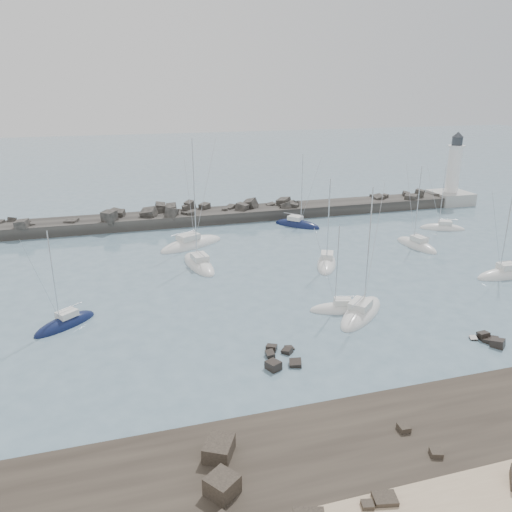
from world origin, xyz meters
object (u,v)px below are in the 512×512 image
Objects in this scene: sailboat_3 at (199,265)px; sailboat_6 at (327,264)px; sailboat_2 at (65,324)px; sailboat_9 at (503,276)px; sailboat_5 at (340,310)px; sailboat_8 at (297,225)px; sailboat_7 at (361,314)px; sailboat_10 at (416,246)px; sailboat_13 at (442,228)px; lighthouse at (451,188)px; sailboat_4 at (191,245)px.

sailboat_6 is at bearing -15.29° from sailboat_3.
sailboat_9 is at bearing -1.35° from sailboat_2.
sailboat_9 is (23.65, 3.35, 0.02)m from sailboat_5.
sailboat_8 reaches higher than sailboat_5.
sailboat_2 reaches higher than sailboat_5.
sailboat_3 is at bearing 39.97° from sailboat_2.
sailboat_7 reaches higher than sailboat_6.
sailboat_7 is 25.98m from sailboat_10.
sailboat_13 reaches higher than sailboat_2.
sailboat_6 is 16.21m from sailboat_10.
sailboat_3 reaches higher than sailboat_5.
sailboat_13 is at bearing 8.26° from sailboat_3.
sailboat_2 is at bearing -164.69° from sailboat_6.
sailboat_3 is at bearing 178.37° from sailboat_10.
lighthouse is 57.87m from sailboat_7.
sailboat_5 is 0.80× the size of sailboat_10.
lighthouse is 31.96m from sailboat_10.
sailboat_13 is (9.33, 6.91, -0.02)m from sailboat_10.
sailboat_3 is (15.67, 13.14, 0.01)m from sailboat_2.
sailboat_2 is 60.13m from sailboat_13.
sailboat_4 is 19.71m from sailboat_8.
sailboat_13 reaches higher than sailboat_5.
sailboat_7 reaches higher than sailboat_13.
lighthouse reaches higher than sailboat_5.
sailboat_8 reaches higher than sailboat_13.
sailboat_3 is at bearing 164.71° from sailboat_6.
sailboat_2 is at bearing -126.44° from sailboat_4.
sailboat_6 is 21.68m from sailboat_9.
sailboat_4 is (-53.91, -13.14, -2.94)m from lighthouse.
sailboat_4 is at bearing -166.31° from lighthouse.
sailboat_10 is 11.61m from sailboat_13.
sailboat_3 is 23.47m from sailboat_7.
sailboat_5 is (11.38, -26.33, -0.02)m from sailboat_4.
lighthouse is at bearing 11.65° from sailboat_8.
sailboat_4 is at bearing 113.38° from sailboat_5.
lighthouse reaches higher than sailboat_13.
sailboat_4 is 33.00m from sailboat_10.
sailboat_6 is (4.38, 13.27, 0.01)m from sailboat_5.
sailboat_9 is at bearing -106.14° from sailboat_13.
sailboat_3 is at bearing 157.97° from sailboat_9.
sailboat_6 is 1.05× the size of sailboat_9.
sailboat_5 is 13.98m from sailboat_6.
sailboat_13 is at bearing -129.45° from lighthouse.
sailboat_3 is 8.65m from sailboat_4.
sailboat_9 is at bearing -33.26° from sailboat_4.
sailboat_10 is at bearing 44.67° from sailboat_7.
sailboat_2 is at bearing -161.44° from sailboat_13.
sailboat_13 is at bearing 22.49° from sailboat_6.
lighthouse is 78.27m from sailboat_2.
sailboat_7 is at bearing -134.89° from lighthouse.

